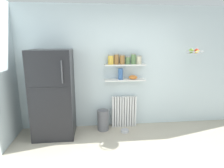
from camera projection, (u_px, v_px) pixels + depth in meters
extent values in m
plane|color=#B2A893|center=(137.00, 166.00, 2.90)|extent=(7.04, 7.04, 0.00)
cube|color=silver|center=(122.00, 68.00, 4.11)|extent=(7.04, 0.10, 2.60)
cube|color=black|center=(53.00, 94.00, 3.69)|extent=(0.78, 0.67, 1.72)
cube|color=#262628|center=(49.00, 88.00, 3.32)|extent=(0.76, 0.01, 0.01)
cylinder|color=#4C4C51|center=(62.00, 72.00, 3.27)|extent=(0.02, 0.02, 0.40)
cube|color=white|center=(113.00, 112.00, 4.18)|extent=(0.04, 0.12, 0.69)
cube|color=white|center=(115.00, 112.00, 4.18)|extent=(0.04, 0.12, 0.69)
cube|color=white|center=(118.00, 112.00, 4.19)|extent=(0.04, 0.12, 0.69)
cube|color=white|center=(120.00, 112.00, 4.19)|extent=(0.04, 0.12, 0.69)
cube|color=white|center=(123.00, 111.00, 4.20)|extent=(0.04, 0.12, 0.69)
cube|color=white|center=(125.00, 111.00, 4.20)|extent=(0.04, 0.12, 0.69)
cube|color=white|center=(128.00, 111.00, 4.21)|extent=(0.04, 0.12, 0.69)
cube|color=white|center=(130.00, 111.00, 4.22)|extent=(0.04, 0.12, 0.69)
cube|color=white|center=(133.00, 111.00, 4.22)|extent=(0.04, 0.12, 0.69)
cube|color=white|center=(135.00, 111.00, 4.23)|extent=(0.04, 0.12, 0.69)
cube|color=white|center=(125.00, 80.00, 4.01)|extent=(0.85, 0.22, 0.02)
cube|color=white|center=(125.00, 65.00, 3.94)|extent=(0.85, 0.22, 0.02)
cylinder|color=yellow|center=(111.00, 60.00, 3.89)|extent=(0.12, 0.12, 0.18)
cylinder|color=gray|center=(111.00, 55.00, 3.87)|extent=(0.11, 0.11, 0.02)
cylinder|color=olive|center=(116.00, 60.00, 3.90)|extent=(0.10, 0.10, 0.20)
cylinder|color=gray|center=(116.00, 54.00, 3.87)|extent=(0.09, 0.09, 0.02)
cylinder|color=olive|center=(122.00, 60.00, 3.91)|extent=(0.11, 0.11, 0.18)
cylinder|color=gray|center=(122.00, 55.00, 3.89)|extent=(0.10, 0.10, 0.02)
cylinder|color=#5B7F4C|center=(128.00, 61.00, 3.93)|extent=(0.09, 0.09, 0.14)
cylinder|color=gray|center=(128.00, 57.00, 3.91)|extent=(0.09, 0.09, 0.02)
cylinder|color=#5B7F4C|center=(133.00, 59.00, 3.93)|extent=(0.10, 0.10, 0.20)
cylinder|color=gray|center=(134.00, 54.00, 3.91)|extent=(0.09, 0.09, 0.02)
cylinder|color=beige|center=(139.00, 60.00, 3.95)|extent=(0.11, 0.11, 0.16)
cylinder|color=gray|center=(139.00, 56.00, 3.93)|extent=(0.10, 0.10, 0.02)
cylinder|color=#38609E|center=(120.00, 74.00, 3.97)|extent=(0.10, 0.10, 0.24)
ellipsoid|color=orange|center=(133.00, 77.00, 4.02)|extent=(0.18, 0.18, 0.08)
cylinder|color=slate|center=(103.00, 120.00, 4.04)|extent=(0.24, 0.24, 0.44)
cylinder|color=#B7B7BC|center=(125.00, 131.00, 3.98)|extent=(0.17, 0.17, 0.05)
torus|color=#B2B2B7|center=(194.00, 51.00, 3.77)|extent=(0.35, 0.35, 0.01)
cylinder|color=#A8A8AD|center=(194.00, 53.00, 3.78)|extent=(0.29, 0.29, 0.01)
sphere|color=red|center=(197.00, 51.00, 3.77)|extent=(0.09, 0.09, 0.09)
sphere|color=#7FAD38|center=(191.00, 51.00, 3.75)|extent=(0.09, 0.09, 0.09)
ellipsoid|color=yellow|center=(197.00, 52.00, 3.74)|extent=(0.17, 0.14, 0.08)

